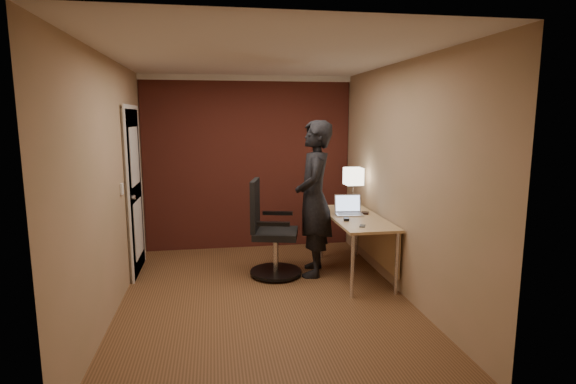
% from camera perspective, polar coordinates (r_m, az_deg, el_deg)
% --- Properties ---
extents(room, '(4.00, 4.00, 4.00)m').
position_cam_1_polar(room, '(6.13, -7.30, 4.29)').
color(room, brown).
rests_on(room, ground).
extents(desk, '(0.60, 1.50, 0.73)m').
position_cam_1_polar(desk, '(5.55, 9.29, -4.33)').
color(desk, tan).
rests_on(desk, ground).
extents(desk_lamp, '(0.22, 0.22, 0.54)m').
position_cam_1_polar(desk_lamp, '(5.91, 8.30, 1.92)').
color(desk_lamp, silver).
rests_on(desk_lamp, desk).
extents(laptop, '(0.36, 0.29, 0.23)m').
position_cam_1_polar(laptop, '(5.61, 7.68, -2.13)').
color(laptop, silver).
rests_on(laptop, desk).
extents(mouse, '(0.08, 0.11, 0.03)m').
position_cam_1_polar(mouse, '(5.26, 7.42, -3.44)').
color(mouse, black).
rests_on(mouse, desk).
extents(phone, '(0.10, 0.13, 0.01)m').
position_cam_1_polar(phone, '(5.01, 9.43, -4.27)').
color(phone, black).
rests_on(phone, desk).
extents(wallet, '(0.13, 0.14, 0.02)m').
position_cam_1_polar(wallet, '(5.65, 9.75, -2.64)').
color(wallet, black).
rests_on(wallet, desk).
extents(office_chair, '(0.63, 0.71, 1.15)m').
position_cam_1_polar(office_chair, '(5.45, -2.35, -5.45)').
color(office_chair, black).
rests_on(office_chair, ground).
extents(person, '(0.59, 0.77, 1.88)m').
position_cam_1_polar(person, '(5.43, 3.32, -0.86)').
color(person, black).
rests_on(person, ground).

